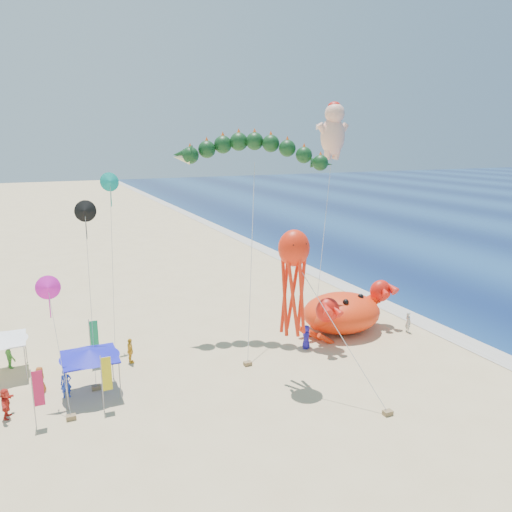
{
  "coord_description": "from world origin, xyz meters",
  "views": [
    {
      "loc": [
        -15.62,
        -28.28,
        14.27
      ],
      "look_at": [
        -2.0,
        2.0,
        6.5
      ],
      "focal_mm": 35.0,
      "sensor_mm": 36.0,
      "label": 1
    }
  ],
  "objects_px": {
    "cherub_kite": "(333,129)",
    "octopus_kite": "(294,274)",
    "crab_inflatable": "(342,311)",
    "canopy_blue": "(89,354)",
    "dragon_kite": "(253,156)"
  },
  "relations": [
    {
      "from": "crab_inflatable",
      "to": "dragon_kite",
      "type": "bearing_deg",
      "value": 154.78
    },
    {
      "from": "canopy_blue",
      "to": "crab_inflatable",
      "type": "bearing_deg",
      "value": 6.49
    },
    {
      "from": "cherub_kite",
      "to": "canopy_blue",
      "type": "xyz_separation_m",
      "value": [
        -22.61,
        -10.64,
        -12.69
      ]
    },
    {
      "from": "dragon_kite",
      "to": "canopy_blue",
      "type": "relative_size",
      "value": 4.34
    },
    {
      "from": "cherub_kite",
      "to": "octopus_kite",
      "type": "relative_size",
      "value": 1.88
    },
    {
      "from": "crab_inflatable",
      "to": "dragon_kite",
      "type": "xyz_separation_m",
      "value": [
        -6.15,
        2.9,
        11.57
      ]
    },
    {
      "from": "dragon_kite",
      "to": "canopy_blue",
      "type": "bearing_deg",
      "value": -157.95
    },
    {
      "from": "cherub_kite",
      "to": "octopus_kite",
      "type": "xyz_separation_m",
      "value": [
        -11.35,
        -13.96,
        -8.47
      ]
    },
    {
      "from": "dragon_kite",
      "to": "octopus_kite",
      "type": "relative_size",
      "value": 1.55
    },
    {
      "from": "dragon_kite",
      "to": "crab_inflatable",
      "type": "bearing_deg",
      "value": -25.22
    },
    {
      "from": "cherub_kite",
      "to": "octopus_kite",
      "type": "height_order",
      "value": "cherub_kite"
    },
    {
      "from": "cherub_kite",
      "to": "octopus_kite",
      "type": "distance_m",
      "value": 19.89
    },
    {
      "from": "crab_inflatable",
      "to": "cherub_kite",
      "type": "distance_m",
      "value": 16.52
    },
    {
      "from": "crab_inflatable",
      "to": "canopy_blue",
      "type": "relative_size",
      "value": 2.5
    },
    {
      "from": "crab_inflatable",
      "to": "octopus_kite",
      "type": "height_order",
      "value": "octopus_kite"
    }
  ]
}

